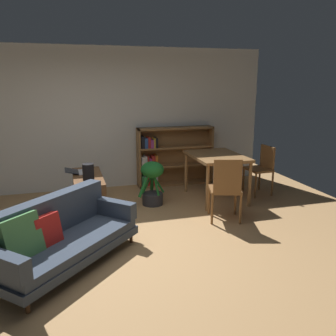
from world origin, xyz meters
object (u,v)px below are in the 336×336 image
dining_table (216,160)px  bookshelf (170,156)px  media_console (89,195)px  desk_speaker (88,172)px  open_laptop (81,171)px  potted_floor_plant (152,180)px  dining_chair_far (262,166)px  dining_chair_near (226,186)px  fabric_couch (58,236)px

dining_table → bookshelf: bearing=114.9°
media_console → desk_speaker: (-0.00, -0.26, 0.44)m
open_laptop → potted_floor_plant: bearing=-3.1°
dining_table → bookshelf: size_ratio=0.76×
open_laptop → dining_table: bearing=-1.8°
media_console → open_laptop: (-0.10, 0.22, 0.33)m
desk_speaker → potted_floor_plant: desk_speaker is taller
potted_floor_plant → dining_chair_far: bearing=0.9°
desk_speaker → dining_chair_near: bearing=-17.7°
desk_speaker → dining_chair_far: bearing=8.1°
open_laptop → dining_chair_near: 2.32m
potted_floor_plant → desk_speaker: bearing=-158.7°
fabric_couch → potted_floor_plant: (1.51, 1.70, 0.07)m
desk_speaker → dining_chair_near: size_ratio=0.25×
media_console → potted_floor_plant: (1.07, 0.16, 0.11)m
fabric_couch → open_laptop: fabric_couch is taller
bookshelf → open_laptop: bearing=-149.6°
media_console → open_laptop: bearing=113.8°
open_laptop → potted_floor_plant: (1.17, -0.06, -0.22)m
open_laptop → desk_speaker: size_ratio=1.80×
dining_chair_far → dining_chair_near: bearing=-139.0°
open_laptop → dining_chair_near: dining_chair_near is taller
dining_table → dining_chair_near: 1.08m
dining_table → desk_speaker: bearing=-169.6°
media_console → dining_table: size_ratio=1.01×
open_laptop → potted_floor_plant: 1.19m
open_laptop → dining_chair_far: bearing=-0.6°
fabric_couch → potted_floor_plant: fabric_couch is taller
desk_speaker → potted_floor_plant: size_ratio=0.33×
fabric_couch → desk_speaker: (0.44, 1.28, 0.40)m
fabric_couch → dining_table: size_ratio=1.54×
fabric_couch → dining_chair_near: (2.38, 0.66, 0.19)m
fabric_couch → media_console: (0.44, 1.54, -0.04)m
bookshelf → dining_chair_far: bearing=-36.7°
fabric_couch → dining_chair_far: 4.00m
fabric_couch → dining_table: bearing=32.3°
desk_speaker → dining_table: (2.24, 0.41, -0.04)m
dining_table → dining_chair_near: size_ratio=1.20×
desk_speaker → dining_chair_near: dining_chair_near is taller
open_laptop → bookshelf: (1.81, 1.06, -0.07)m
open_laptop → dining_chair_near: bearing=-28.4°
media_console → dining_table: (2.23, 0.15, 0.40)m
media_console → dining_chair_near: (1.94, -0.88, 0.23)m
dining_table → dining_chair_near: dining_chair_near is taller
dining_chair_near → dining_chair_far: 1.63m
dining_chair_near → bookshelf: size_ratio=0.63×
desk_speaker → dining_table: 2.27m
open_laptop → dining_table: 2.33m
media_console → desk_speaker: desk_speaker is taller
open_laptop → dining_chair_far: size_ratio=0.49×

